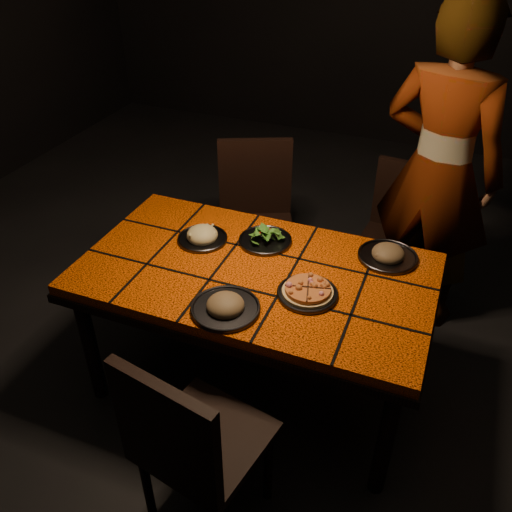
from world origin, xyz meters
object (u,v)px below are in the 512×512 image
at_px(dining_table, 255,283).
at_px(diner, 439,172).
at_px(plate_pizza, 308,292).
at_px(chair_far_right, 399,226).
at_px(chair_far_left, 256,211).
at_px(plate_pasta, 202,236).
at_px(chair_near, 190,443).

relative_size(dining_table, diner, 0.87).
bearing_deg(diner, dining_table, 71.35).
relative_size(diner, plate_pizza, 6.93).
relative_size(chair_far_right, plate_pizza, 3.28).
bearing_deg(chair_far_right, dining_table, -110.52).
bearing_deg(chair_far_left, plate_pasta, -115.60).
height_order(diner, plate_pasta, diner).
bearing_deg(chair_far_left, chair_near, -100.59).
bearing_deg(plate_pizza, chair_far_right, 78.01).
bearing_deg(chair_far_left, plate_pizza, -80.23).
bearing_deg(dining_table, diner, 54.59).
bearing_deg(chair_far_right, plate_pizza, -95.91).
distance_m(dining_table, diner, 1.19).
xyz_separation_m(dining_table, chair_near, (0.07, -0.81, -0.13)).
bearing_deg(dining_table, plate_pasta, 159.00).
relative_size(chair_far_left, chair_far_right, 1.11).
distance_m(dining_table, chair_far_right, 1.16).
relative_size(chair_near, diner, 0.51).
xyz_separation_m(chair_far_right, plate_pizza, (-0.24, -1.12, 0.27)).
bearing_deg(chair_near, plate_pizza, -94.92).
height_order(chair_far_left, plate_pasta, chair_far_left).
height_order(chair_far_left, plate_pizza, chair_far_left).
xyz_separation_m(chair_near, diner, (0.61, 1.76, 0.38)).
xyz_separation_m(chair_far_right, diner, (0.16, -0.08, 0.42)).
distance_m(chair_near, chair_far_left, 1.64).
distance_m(plate_pizza, plate_pasta, 0.65).
xyz_separation_m(diner, plate_pasta, (-1.00, -0.82, -0.15)).
xyz_separation_m(dining_table, chair_far_left, (-0.31, 0.79, -0.11)).
height_order(chair_far_right, diner, diner).
relative_size(plate_pizza, plate_pasta, 1.09).
xyz_separation_m(dining_table, plate_pizza, (0.28, -0.09, 0.10)).
xyz_separation_m(chair_near, chair_far_left, (-0.38, 1.60, 0.01)).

